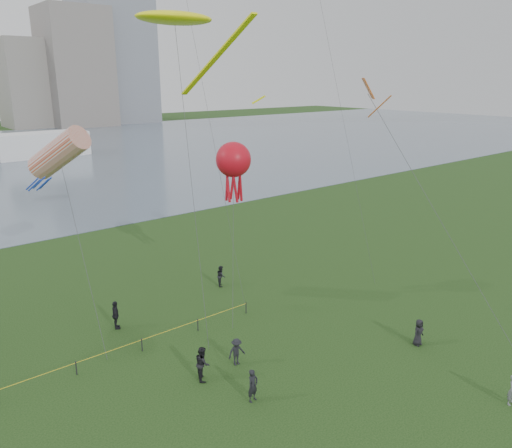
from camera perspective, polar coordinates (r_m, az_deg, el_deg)
ground_plane at (r=25.81m, az=15.33°, el=-22.48°), size 400.00×400.00×0.00m
building_mid at (r=184.13m, az=-19.90°, el=16.44°), size 20.00×20.00×38.00m
building_low at (r=185.59m, az=-24.58°, el=14.40°), size 16.00×18.00×28.00m
pavilion_right at (r=114.11m, az=-23.27°, el=8.33°), size 18.00×7.00×5.00m
spectator_a at (r=28.39m, az=-6.13°, el=-15.54°), size 1.07×1.17×1.96m
spectator_b at (r=29.59m, az=-2.23°, el=-14.39°), size 1.12×0.72×1.64m
spectator_c at (r=34.51m, az=-15.74°, el=-9.99°), size 0.81×1.23×1.95m
spectator_d at (r=33.05m, az=18.08°, el=-11.68°), size 0.87×0.60×1.70m
spectator_f at (r=26.69m, az=-0.36°, el=-17.98°), size 0.71×0.54×1.77m
spectator_g at (r=39.86m, az=-4.02°, el=-5.93°), size 0.94×1.02×1.67m
kite_stingray at (r=32.64m, az=-9.17°, el=22.10°), size 5.02×10.04×19.78m
kite_windsock at (r=34.88m, az=-21.60°, el=7.53°), size 4.19×9.89×13.14m
kite_octopus at (r=34.34m, az=-2.60°, el=7.27°), size 3.87×4.48×11.79m
kite_delta at (r=30.60m, az=13.66°, el=13.19°), size 1.47×13.23×15.95m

